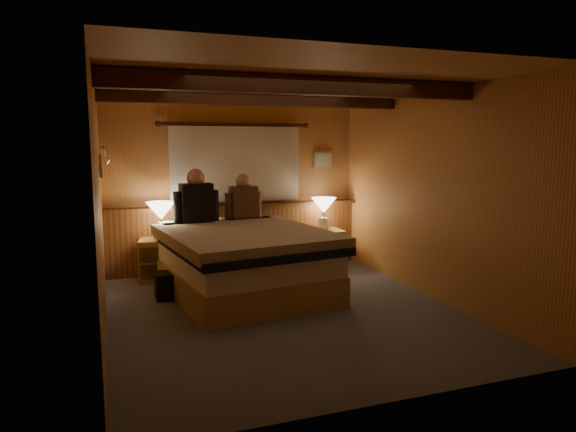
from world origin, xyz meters
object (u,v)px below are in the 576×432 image
nightstand_right (325,248)px  duffel_bag (177,284)px  person_left (196,200)px  bed (242,260)px  nightstand_left (160,260)px  lamp_right (324,207)px  lamp_left (161,213)px  person_right (243,200)px

nightstand_right → duffel_bag: nightstand_right is taller
nightstand_right → person_left: 2.06m
bed → nightstand_left: 1.27m
bed → lamp_right: size_ratio=5.28×
nightstand_right → nightstand_left: bearing=-179.0°
lamp_right → duffel_bag: lamp_right is taller
nightstand_right → lamp_right: bearing=112.9°
nightstand_left → lamp_left: size_ratio=1.19×
person_left → person_right: (0.66, 0.13, -0.04)m
lamp_left → nightstand_left: bearing=132.2°
nightstand_left → nightstand_right: size_ratio=1.09×
bed → lamp_right: 1.81m
bed → person_right: person_right is taller
nightstand_right → lamp_right: (-0.01, 0.04, 0.60)m
bed → person_right: (0.25, 0.88, 0.62)m
lamp_right → duffel_bag: bearing=-158.4°
lamp_left → person_left: 0.48m
nightstand_left → person_left: person_left is taller
bed → nightstand_right: bearing=23.2°
duffel_bag → person_right: bearing=38.9°
lamp_left → bed: bearing=-45.3°
nightstand_left → duffel_bag: size_ratio=1.15×
lamp_left → duffel_bag: size_ratio=0.97×
lamp_left → lamp_right: bearing=2.0°
bed → duffel_bag: bed is taller
nightstand_left → person_left: bearing=-5.0°
person_right → duffel_bag: person_right is taller
person_left → duffel_bag: 1.20m
bed → person_left: bearing=110.3°
nightstand_right → lamp_left: 2.43m
lamp_left → person_left: size_ratio=0.67×
lamp_right → person_left: size_ratio=0.65×
person_left → person_right: size_ratio=1.14×
person_left → bed: bearing=-67.2°
lamp_left → person_left: person_left is taller
nightstand_left → person_left: (0.48, -0.14, 0.78)m
nightstand_right → lamp_right: lamp_right is taller
nightstand_left → duffel_bag: (0.12, -0.84, -0.12)m
lamp_left → lamp_right: 2.33m
duffel_bag → nightstand_left: bearing=97.7°
nightstand_right → lamp_right: size_ratio=1.14×
person_left → person_right: bearing=5.3°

